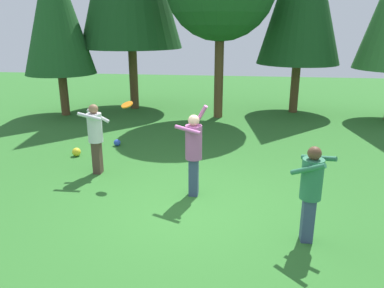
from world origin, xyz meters
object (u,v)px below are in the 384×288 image
Objects in this scene: person_bystander at (311,187)px; tree_far_left at (55,10)px; person_thrower at (194,148)px; frisbee at (127,105)px; ball_blue at (117,143)px; ball_yellow at (76,152)px; person_catcher at (95,133)px.

tree_far_left reaches higher than person_bystander.
person_thrower is at bearing -3.52° from person_bystander.
frisbee is at bearing -0.00° from person_bystander.
ball_blue is 1.30m from ball_yellow.
person_bystander is 0.26× the size of tree_far_left.
person_thrower is at bearing -48.22° from tree_far_left.
person_thrower is 1.17× the size of person_bystander.
ball_blue is at bearing 115.63° from frisbee.
person_bystander is (2.06, -1.49, -0.06)m from person_thrower.
person_thrower reaches higher than ball_yellow.
person_bystander reaches higher than ball_blue.
person_bystander is 8.25× the size of ball_blue.
frisbee reaches higher than ball_yellow.
person_catcher is 1.10m from frisbee.
ball_blue is (-4.71, 4.52, -0.86)m from person_bystander.
person_thrower is 9.40m from tree_far_left.
tree_far_left is (-5.96, 6.67, 2.91)m from person_thrower.
person_catcher is at bearing 6.78° from person_thrower.
person_thrower is 1.13× the size of person_catcher.
person_catcher reaches higher than person_bystander.
tree_far_left reaches higher than person_catcher.
person_thrower is 8.19× the size of ball_yellow.
person_catcher is 1.74m from ball_yellow.
tree_far_left reaches higher than frisbee.
ball_yellow is at bearing -128.29° from ball_blue.
tree_far_left is at bearing 126.74° from frisbee.
ball_yellow is at bearing -2.74° from person_thrower.
tree_far_left reaches higher than ball_yellow.
ball_yellow is at bearing -61.79° from tree_far_left.
person_thrower is 0.30× the size of tree_far_left.
person_bystander is at bearing -22.35° from person_catcher.
frisbee is at bearing -53.26° from tree_far_left.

